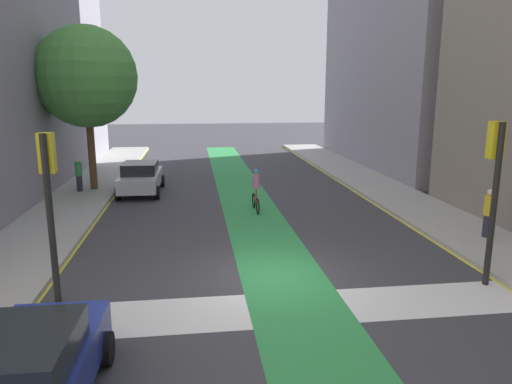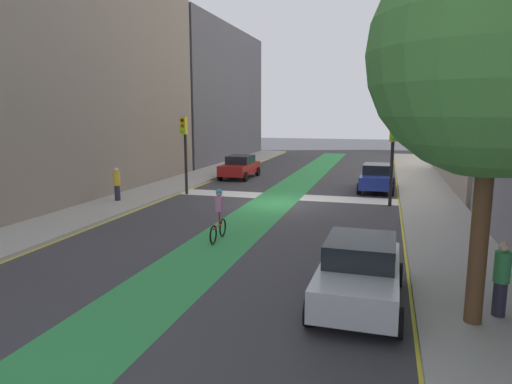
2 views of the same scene
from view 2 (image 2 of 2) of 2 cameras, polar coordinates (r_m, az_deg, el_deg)
The scene contains 16 objects.
ground_plane at distance 23.31m, azimuth 2.63°, elevation -1.43°, with size 120.00×120.00×0.00m, color #38383D.
bike_lane_paint at distance 23.37m, azimuth 1.94°, elevation -1.38°, with size 2.40×60.00×0.01m, color #2D8C47.
crosswalk_band at distance 25.23m, azimuth 3.67°, elevation -0.57°, with size 12.00×1.80×0.01m, color silver.
sidewalk_left at distance 22.82m, azimuth 21.31°, elevation -2.14°, with size 3.00×60.00×0.15m, color #9E9E99.
curb_stripe_left at distance 22.73m, azimuth 17.53°, elevation -2.15°, with size 0.16×60.00×0.01m, color yellow.
sidewalk_right at distance 26.02m, azimuth -13.66°, elevation -0.35°, with size 3.00×60.00×0.15m, color #9E9E99.
curb_stripe_right at distance 25.33m, azimuth -10.70°, elevation -0.67°, with size 0.16×60.00×0.01m, color yellow.
traffic_signal_near_right at distance 25.83m, azimuth -8.86°, elevation 6.33°, with size 0.35×0.52×4.31m.
traffic_signal_near_left at distance 23.08m, azimuth 16.59°, elevation 5.33°, with size 0.35×0.52×4.12m.
car_silver_left_far at distance 11.38m, azimuth 12.71°, elevation -9.59°, with size 2.09×4.24×1.57m.
car_red_right_near at distance 32.35m, azimuth -2.02°, elevation 3.17°, with size 2.07×4.23×1.57m.
car_blue_left_near at distance 27.85m, azimuth 14.78°, elevation 1.77°, with size 2.09×4.23×1.57m.
cyclist_in_lane at distance 16.55m, azimuth -4.65°, elevation -2.67°, with size 0.32×1.73×1.86m.
pedestrian_sidewalk_right_a at distance 24.20m, azimuth -16.87°, elevation 0.97°, with size 0.34×0.34×1.66m.
pedestrian_sidewalk_left_a at distance 11.42m, azimuth 28.14°, elevation -9.42°, with size 0.34×0.34×1.67m.
street_tree_near at distance 10.32m, azimuth 27.54°, elevation 15.06°, with size 4.89×4.89×7.98m.
Camera 2 is at (-5.20, 22.26, 4.53)m, focal length 32.25 mm.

